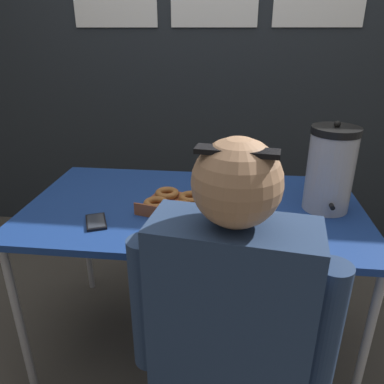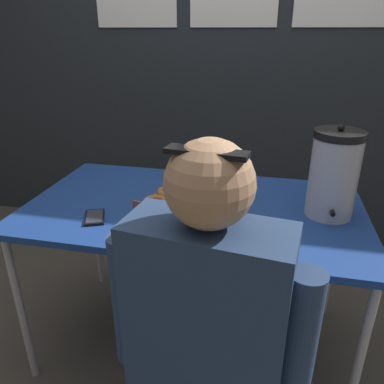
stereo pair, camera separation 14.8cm
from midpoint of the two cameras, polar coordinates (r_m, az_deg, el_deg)
name	(u,v)px [view 1 (the left image)]	position (r m, az deg, el deg)	size (l,w,h in m)	color
ground_plane	(194,339)	(2.04, -2.00, -21.60)	(12.00, 12.00, 0.00)	#4C473F
back_wall	(214,34)	(2.65, 1.65, 22.90)	(6.00, 0.11, 2.83)	#23282D
folding_table	(194,215)	(1.62, -2.36, -3.52)	(1.42, 0.80, 0.76)	navy
donut_box	(183,205)	(1.55, -4.11, -2.05)	(0.41, 0.33, 0.05)	brown
coffee_urn	(330,169)	(1.58, 17.84, 3.28)	(0.19, 0.21, 0.37)	#B7B7BC
cell_phone	(96,222)	(1.52, -17.17, -4.43)	(0.12, 0.15, 0.01)	black
person_seated	(228,351)	(1.18, 1.68, -23.23)	(0.58, 0.28, 1.23)	#33332D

